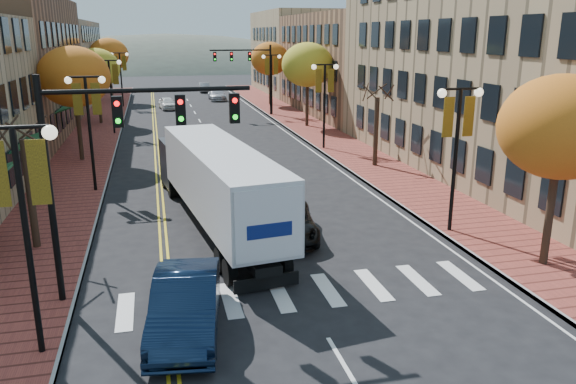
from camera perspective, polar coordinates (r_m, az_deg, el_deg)
ground at (r=16.76m, az=3.15°, el=-13.09°), size 200.00×200.00×0.00m
sidewalk_left at (r=47.45m, az=-19.10°, el=5.23°), size 4.00×85.00×0.15m
sidewalk_right at (r=49.05m, az=2.39°, el=6.41°), size 4.00×85.00×0.15m
building_left_far at (r=76.17m, az=-23.68°, el=12.03°), size 12.00×26.00×9.50m
building_right_near at (r=37.71m, az=24.39°, el=13.57°), size 15.00×28.00×15.00m
building_right_mid at (r=60.57m, az=8.81°, el=12.73°), size 15.00×24.00×10.00m
building_right_far at (r=81.33m, az=2.83°, el=13.99°), size 15.00×20.00×11.00m
tree_left_a at (r=23.27m, az=-24.71°, el=-0.21°), size 0.28×0.28×4.20m
tree_left_b at (r=38.41m, az=-20.93°, el=10.86°), size 4.48×4.48×7.21m
tree_left_c at (r=54.32m, az=-18.90°, el=11.80°), size 4.16×4.16×6.69m
tree_left_d at (r=72.22m, az=-17.74°, el=13.14°), size 4.61×4.61×7.42m
tree_right_a at (r=21.05m, az=26.00°, el=5.92°), size 4.16×4.16×6.69m
tree_right_b at (r=35.17m, az=8.93°, el=6.07°), size 0.28×0.28×4.20m
tree_right_c at (r=49.91m, az=1.98°, el=12.78°), size 4.48×4.48×7.21m
tree_right_d at (r=65.45m, az=-1.86°, el=13.37°), size 4.35×4.35×7.00m
lamp_left_a at (r=14.88m, az=-25.45°, el=-0.56°), size 1.96×0.36×6.05m
lamp_left_b at (r=30.44m, az=-19.65°, el=7.74°), size 1.96×0.36×6.05m
lamp_left_c at (r=48.28m, az=-17.61°, el=10.60°), size 1.96×0.36×6.05m
lamp_left_d at (r=66.21m, az=-16.66°, el=11.90°), size 1.96×0.36×6.05m
lamp_right_a at (r=23.56m, az=16.83°, el=5.86°), size 1.96×0.36×6.05m
lamp_right_b at (r=40.00m, az=3.74°, el=10.35°), size 1.96×0.36×6.05m
lamp_right_c at (r=57.38m, az=-1.68°, el=12.03°), size 1.96×0.36×6.05m
traffic_mast_near at (r=17.36m, az=-17.25°, el=4.57°), size 6.10×0.35×7.00m
traffic_mast_far at (r=56.96m, az=-3.73°, el=12.61°), size 6.10×0.34×7.00m
semi_truck at (r=24.10m, az=-7.59°, el=1.43°), size 4.28×15.00×3.70m
navy_sedan at (r=16.17m, az=-10.34°, el=-11.15°), size 2.45×5.26×1.67m
black_suv at (r=22.97m, az=-0.05°, el=-3.05°), size 2.81×5.02×1.33m
car_far_white at (r=63.88m, az=-12.16°, el=8.81°), size 2.07×4.06×1.33m
car_far_silver at (r=71.73m, az=-7.24°, el=9.79°), size 1.95×4.80×1.39m
car_far_oncoming at (r=82.04m, az=-8.53°, el=10.47°), size 1.42×4.05×1.33m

